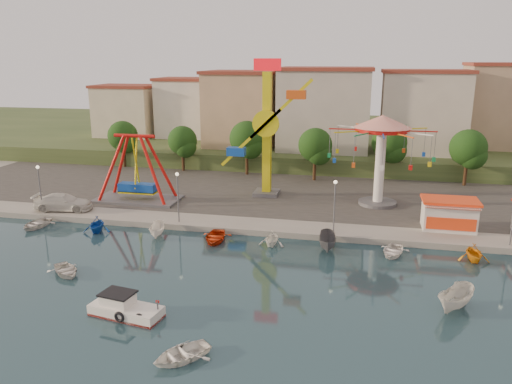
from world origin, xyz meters
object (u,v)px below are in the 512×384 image
(wave_swinger, at_px, (382,140))
(cabin_motorboat, at_px, (124,309))
(van, at_px, (63,202))
(kamikaze_tower, at_px, (270,133))
(rowboat_a, at_px, (66,270))
(pirate_ship_ride, at_px, (136,170))
(skiff, at_px, (456,299))

(wave_swinger, xyz_separation_m, cabin_motorboat, (-17.49, -29.24, -7.72))
(van, bearing_deg, kamikaze_tower, -73.10)
(cabin_motorboat, height_order, van, van)
(wave_swinger, relative_size, van, 1.83)
(cabin_motorboat, xyz_separation_m, van, (-17.04, 19.54, 1.04))
(wave_swinger, xyz_separation_m, rowboat_a, (-25.29, -24.01, -7.84))
(wave_swinger, bearing_deg, rowboat_a, -136.48)
(pirate_ship_ride, distance_m, kamikaze_tower, 16.46)
(pirate_ship_ride, bearing_deg, kamikaze_tower, 19.93)
(cabin_motorboat, relative_size, van, 0.84)
(pirate_ship_ride, bearing_deg, cabin_motorboat, -67.05)
(cabin_motorboat, relative_size, rowboat_a, 1.55)
(rowboat_a, relative_size, skiff, 0.80)
(pirate_ship_ride, bearing_deg, van, -139.95)
(kamikaze_tower, height_order, wave_swinger, kamikaze_tower)
(kamikaze_tower, height_order, rowboat_a, kamikaze_tower)
(wave_swinger, height_order, cabin_motorboat, wave_swinger)
(van, bearing_deg, rowboat_a, -157.12)
(rowboat_a, distance_m, van, 17.08)
(wave_swinger, height_order, rowboat_a, wave_swinger)
(kamikaze_tower, distance_m, van, 25.03)
(kamikaze_tower, bearing_deg, rowboat_a, -115.88)
(wave_swinger, height_order, van, wave_swinger)
(wave_swinger, bearing_deg, skiff, -78.33)
(wave_swinger, distance_m, rowboat_a, 35.74)
(wave_swinger, bearing_deg, van, -164.31)
(pirate_ship_ride, relative_size, kamikaze_tower, 0.61)
(cabin_motorboat, xyz_separation_m, rowboat_a, (-7.80, 5.23, -0.12))
(kamikaze_tower, relative_size, wave_swinger, 1.42)
(kamikaze_tower, xyz_separation_m, wave_swinger, (13.07, -1.17, -0.25))
(pirate_ship_ride, height_order, rowboat_a, pirate_ship_ride)
(kamikaze_tower, distance_m, cabin_motorboat, 31.75)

